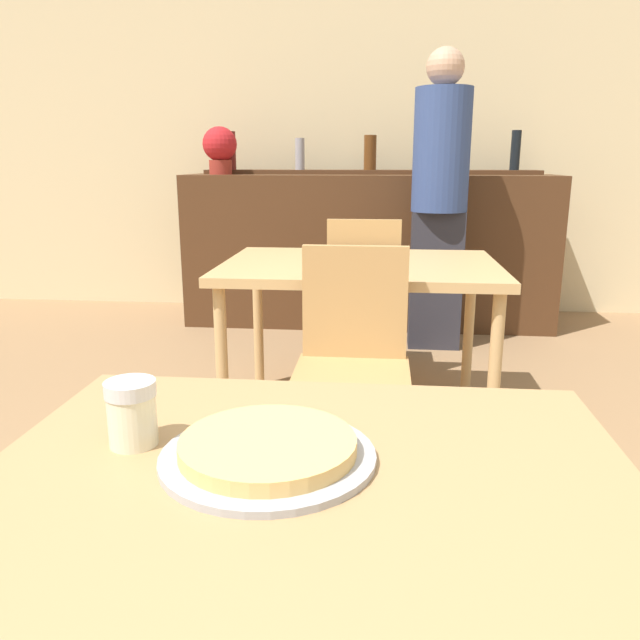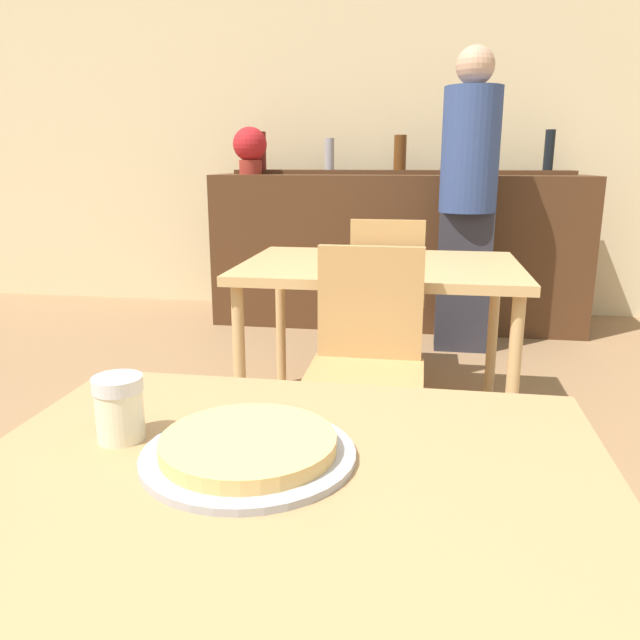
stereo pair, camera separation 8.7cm
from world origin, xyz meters
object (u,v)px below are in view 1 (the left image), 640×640
(chair_far_side_front, at_px, (353,352))
(person_standing, at_px, (440,191))
(chair_far_side_back, at_px, (364,285))
(potted_plant, at_px, (220,148))
(cheese_shaker, at_px, (132,413))
(pizza_tray, at_px, (268,450))

(chair_far_side_front, bearing_deg, person_standing, 76.54)
(chair_far_side_back, bearing_deg, chair_far_side_front, 90.00)
(chair_far_side_back, bearing_deg, potted_plant, -46.86)
(chair_far_side_front, relative_size, person_standing, 0.48)
(cheese_shaker, bearing_deg, pizza_tray, -8.29)
(pizza_tray, distance_m, potted_plant, 3.75)
(chair_far_side_front, xyz_separation_m, chair_far_side_back, (-0.00, 1.21, 0.00))
(chair_far_side_back, distance_m, potted_plant, 1.72)
(person_standing, height_order, potted_plant, person_standing)
(chair_far_side_back, distance_m, cheese_shaker, 2.46)
(cheese_shaker, bearing_deg, person_standing, 76.37)
(person_standing, bearing_deg, pizza_tray, -99.42)
(pizza_tray, bearing_deg, potted_plant, 105.37)
(pizza_tray, bearing_deg, chair_far_side_front, 86.64)
(pizza_tray, bearing_deg, chair_far_side_back, 88.30)
(chair_far_side_front, xyz_separation_m, pizza_tray, (-0.07, -1.24, 0.23))
(pizza_tray, relative_size, person_standing, 0.18)
(potted_plant, bearing_deg, pizza_tray, -74.63)
(chair_far_side_front, relative_size, cheese_shaker, 8.09)
(potted_plant, bearing_deg, cheese_shaker, -77.93)
(cheese_shaker, xyz_separation_m, potted_plant, (-0.76, 3.55, 0.47))
(person_standing, bearing_deg, potted_plant, 160.45)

